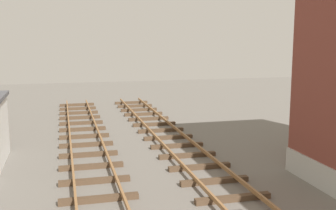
{
  "coord_description": "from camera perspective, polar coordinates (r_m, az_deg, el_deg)",
  "views": [
    {
      "loc": [
        -4.48,
        -7.41,
        5.12
      ],
      "look_at": [
        -0.05,
        10.01,
        2.15
      ],
      "focal_mm": 44.51,
      "sensor_mm": 36.0,
      "label": 1
    }
  ],
  "objects": []
}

